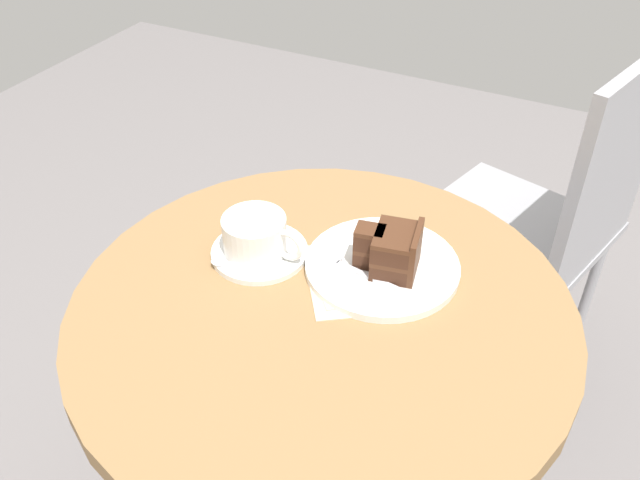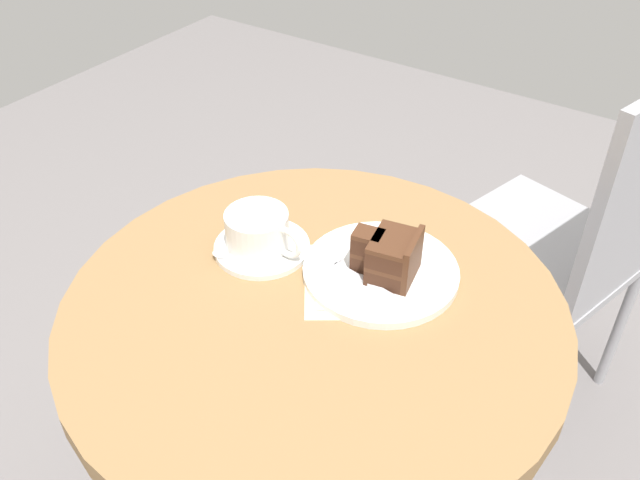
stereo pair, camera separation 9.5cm
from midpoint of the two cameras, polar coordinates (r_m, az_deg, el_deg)
The scene contains 9 objects.
cafe_table at distance 1.00m, azimuth 2.27°, elevation -10.53°, with size 0.69×0.69×0.70m.
saucer at distance 1.00m, azimuth -2.19°, elevation -0.72°, with size 0.14×0.14×0.01m.
coffee_cup at distance 0.98m, azimuth -2.44°, elevation 0.77°, with size 0.13×0.09×0.06m.
teaspoon at distance 0.97m, azimuth -4.10°, elevation -1.60°, with size 0.11×0.05×0.00m.
cake_plate at distance 0.96m, azimuth 7.97°, elevation -2.74°, with size 0.22×0.22×0.01m.
cake_slice at distance 0.93m, azimuth 8.86°, elevation -1.46°, with size 0.10×0.08×0.07m.
fork at distance 0.95m, azimuth 5.05°, elevation -2.64°, with size 0.13×0.03×0.00m.
napkin at distance 0.96m, azimuth 6.16°, elevation -3.26°, with size 0.22×0.22×0.00m.
cafe_chair at distance 1.46m, azimuth 23.15°, elevation 0.54°, with size 0.47×0.47×0.87m.
Camera 2 is at (0.38, -0.55, 1.32)m, focal length 38.00 mm.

